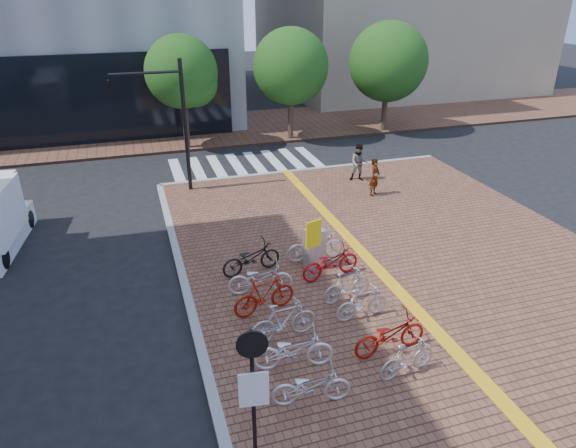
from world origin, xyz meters
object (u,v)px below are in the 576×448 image
object	(u,v)px
pedestrian_a	(375,177)
bike_1	(293,350)
bike_2	(284,321)
yellow_sign	(314,239)
bike_0	(311,386)
bike_6	(408,358)
bike_4	(260,278)
traffic_light_pole	(151,104)
bike_9	(347,286)
pedestrian_b	(359,163)
bike_5	(251,258)
bike_7	(390,334)
bike_10	(331,262)
utility_box	(314,249)
bike_3	(264,295)
bike_11	(315,246)
notice_sign	(253,382)
bike_8	(362,303)

from	to	relation	value
pedestrian_a	bike_1	bearing A→B (deg)	-164.21
bike_2	yellow_sign	distance (m)	3.15
bike_0	bike_6	xyz separation A→B (m)	(2.42, 0.16, 0.01)
bike_4	traffic_light_pole	bearing A→B (deg)	21.88
bike_0	bike_9	world-z (taller)	bike_9
bike_6	yellow_sign	xyz separation A→B (m)	(-0.61, 4.64, 0.90)
bike_6	pedestrian_b	xyz separation A→B (m)	(4.37, 12.16, 0.38)
bike_5	bike_9	size ratio (longest dim) A/B	1.22
bike_7	bike_10	bearing A→B (deg)	-3.84
bike_7	utility_box	size ratio (longest dim) A/B	1.49
bike_3	bike_11	bearing A→B (deg)	-56.43
bike_2	bike_5	distance (m)	3.48
bike_4	traffic_light_pole	distance (m)	9.85
utility_box	bike_5	bearing A→B (deg)	171.86
bike_6	bike_9	bearing A→B (deg)	-8.18
pedestrian_b	notice_sign	size ratio (longest dim) A/B	0.56
pedestrian_a	bike_3	bearing A→B (deg)	-172.77
pedestrian_a	bike_2	bearing A→B (deg)	-167.26
bike_10	pedestrian_b	size ratio (longest dim) A/B	1.15
bike_1	bike_3	size ratio (longest dim) A/B	1.04
bike_1	utility_box	world-z (taller)	utility_box
bike_7	yellow_sign	world-z (taller)	yellow_sign
bike_0	bike_1	world-z (taller)	bike_1
bike_10	pedestrian_b	bearing A→B (deg)	-40.07
bike_7	yellow_sign	xyz separation A→B (m)	(-0.61, 3.79, 0.86)
bike_3	bike_5	world-z (taller)	bike_3
pedestrian_a	utility_box	world-z (taller)	pedestrian_a
bike_5	bike_11	world-z (taller)	bike_5
yellow_sign	bike_3	bearing A→B (deg)	-146.78
yellow_sign	traffic_light_pole	distance (m)	9.88
bike_3	notice_sign	size ratio (longest dim) A/B	0.61
bike_9	traffic_light_pole	size ratio (longest dim) A/B	0.29
bike_0	traffic_light_pole	xyz separation A→B (m)	(-2.01, 13.57, 3.38)
bike_1	bike_6	world-z (taller)	bike_1
bike_2	utility_box	bearing A→B (deg)	-37.61
bike_0	bike_3	xyz separation A→B (m)	(-0.07, 3.58, 0.09)
bike_11	pedestrian_b	bearing A→B (deg)	-32.95
bike_8	bike_10	world-z (taller)	bike_10
traffic_light_pole	notice_sign	bearing A→B (deg)	-88.00
bike_3	utility_box	world-z (taller)	utility_box
bike_7	bike_3	bearing A→B (deg)	39.39
bike_3	bike_4	size ratio (longest dim) A/B	0.97
bike_3	yellow_sign	bearing A→B (deg)	-68.17
bike_7	utility_box	xyz separation A→B (m)	(-0.31, 4.47, 0.14)
bike_1	bike_4	xyz separation A→B (m)	(0.08, 3.35, -0.00)
bike_2	bike_9	world-z (taller)	bike_2
bike_8	pedestrian_a	world-z (taller)	pedestrian_a
pedestrian_b	bike_11	bearing A→B (deg)	-101.28
bike_9	yellow_sign	distance (m)	1.72
bike_3	pedestrian_a	xyz separation A→B (m)	(6.73, 6.92, 0.25)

